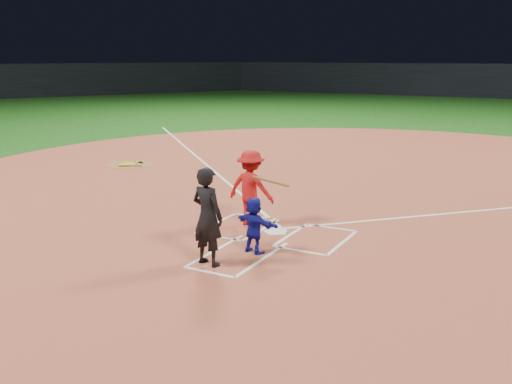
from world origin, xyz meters
The scene contains 13 objects.
ground centered at (0.00, 0.00, 0.00)m, with size 120.00×120.00×0.00m, color #144812.
home_plate_dirt centered at (0.00, 6.00, 0.01)m, with size 28.00×28.00×0.01m, color brown.
stadium_wall_far centered at (0.00, 48.00, 1.60)m, with size 80.00×1.20×3.20m, color black.
home_plate centered at (0.00, 0.00, 0.02)m, with size 0.60×0.60×0.02m, color silver.
on_deck_circle centered at (-8.42, 4.88, 0.02)m, with size 1.70×1.70×0.01m, color brown.
on_deck_logo centered at (-8.42, 4.88, 0.02)m, with size 0.80×0.80×0.00m, color gold.
on_deck_bat_a centered at (-8.27, 5.13, 0.05)m, with size 0.06×0.06×0.84m, color olive.
on_deck_bat_c centered at (-8.12, 4.58, 0.05)m, with size 0.06×0.06×0.84m, color olive.
bat_weight_donut centered at (-8.22, 5.28, 0.05)m, with size 0.19×0.19×0.05m, color black.
catcher centered at (0.21, -1.43, 0.59)m, with size 1.07×0.34×1.15m, color #121494.
umpire centered at (-0.25, -2.44, 0.96)m, with size 0.69×0.45×1.90m, color black.
chalk_markings centered at (0.00, 5.29, 0.01)m, with size 28.35×17.32×0.01m.
batter_at_plate centered at (-0.80, 0.27, 0.90)m, with size 1.57×0.71×1.78m.
Camera 1 is at (5.42, -11.11, 3.90)m, focal length 40.00 mm.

